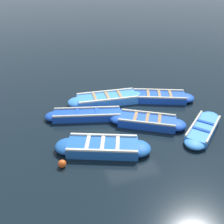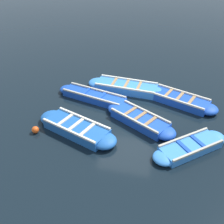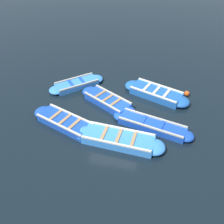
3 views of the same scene
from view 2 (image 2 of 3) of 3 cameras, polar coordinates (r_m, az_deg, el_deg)
ground_plane at (r=11.55m, az=3.64°, el=-0.07°), size 120.00×120.00×0.00m
boat_centre at (r=10.39m, az=-7.72°, el=-3.55°), size 3.70×2.15×0.45m
boat_bow_out at (r=12.46m, az=14.43°, el=2.61°), size 3.64×2.13×0.41m
boat_mid_row at (r=10.84m, az=6.09°, el=-1.67°), size 3.31×2.41×0.42m
boat_drifting at (r=12.35m, az=-3.92°, el=3.36°), size 3.84×1.62×0.39m
boat_far_corner at (r=13.07m, az=3.14°, el=5.40°), size 4.04×1.28×0.43m
boat_alongside at (r=9.96m, az=16.68°, el=-7.32°), size 2.91×2.64×0.35m
buoy_orange_near at (r=10.75m, az=-16.35°, el=-3.73°), size 0.28×0.28×0.28m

